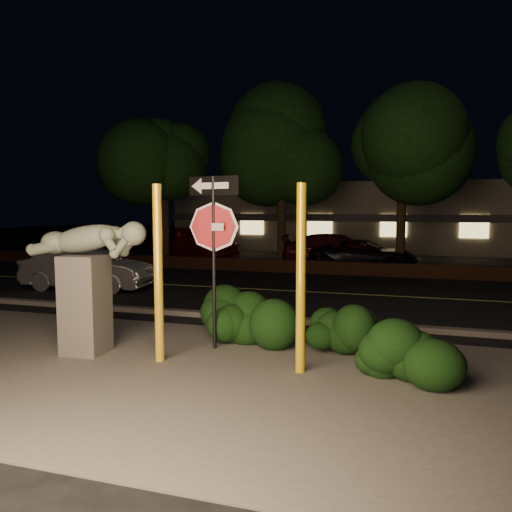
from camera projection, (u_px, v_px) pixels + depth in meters
The scene contains 22 objects.
ground at pixel (326, 279), 18.07m from camera, with size 90.00×90.00×0.00m, color black.
patio at pixel (210, 377), 7.61m from camera, with size 14.00×6.00×0.02m, color #4C4944.
road at pixel (310, 292), 15.22m from camera, with size 80.00×8.00×0.01m, color black.
lane_marking at pixel (310, 292), 15.22m from camera, with size 80.00×0.12×0.01m, color #B6B749.
curb at pixel (276, 319), 11.32m from camera, with size 80.00×0.25×0.12m, color #4C4944.
brick_wall at pixel (332, 268), 19.28m from camera, with size 40.00×0.35×0.50m, color #452516.
parking_lot at pixel (349, 259), 24.73m from camera, with size 40.00×12.00×0.01m, color black.
building at pixel (364, 216), 32.12m from camera, with size 22.00×10.20×4.00m.
tree_far_a at pixel (164, 147), 22.75m from camera, with size 4.60×4.60×7.43m.
tree_far_b at pixel (282, 126), 21.26m from camera, with size 5.20×5.20×8.41m.
tree_far_c at pixel (404, 128), 19.44m from camera, with size 4.80×4.80×7.84m.
yellow_pole_left at pixel (158, 274), 8.24m from camera, with size 0.15×0.15×2.97m, color yellow.
yellow_pole_right at pixel (301, 280), 7.69m from camera, with size 0.15×0.15×2.96m, color yellow.
signpost at pixel (214, 227), 8.91m from camera, with size 1.04×0.28×3.14m.
sculpture at pixel (86, 273), 8.71m from camera, with size 2.21×0.75×2.35m.
hedge_center at pixel (248, 316), 9.44m from camera, with size 2.09×0.98×1.09m, color black.
hedge_right at pixel (351, 324), 8.85m from camera, with size 1.63×0.87×1.07m, color black.
hedge_far_right at pixel (405, 349), 7.40m from camera, with size 1.43×0.89×0.99m, color black.
silver_sedan at pixel (88, 269), 15.61m from camera, with size 1.42×4.06×1.34m, color #B8B8BD.
parked_car_red at pixel (194, 242), 24.92m from camera, with size 1.98×4.92×1.68m, color maroon.
parked_car_darkred at pixel (339, 251), 21.59m from camera, with size 2.01×4.94×1.43m, color #441110.
parked_car_dark at pixel (364, 255), 20.79m from camera, with size 2.05×4.45×1.24m, color black.
Camera 1 is at (2.86, -7.86, 2.60)m, focal length 35.00 mm.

